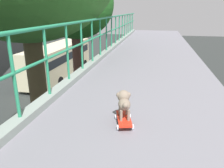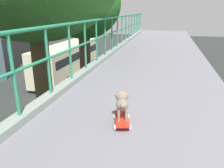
% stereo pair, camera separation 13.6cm
% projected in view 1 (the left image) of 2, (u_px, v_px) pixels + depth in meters
% --- Properties ---
extents(city_bus, '(2.74, 10.94, 3.27)m').
position_uv_depth(city_bus, '(60.00, 59.00, 21.90)').
color(city_bus, beige).
rests_on(city_bus, ground).
extents(roadside_tree_far, '(3.78, 3.78, 8.51)m').
position_uv_depth(roadside_tree_far, '(76.00, 7.00, 10.83)').
color(roadside_tree_far, brown).
rests_on(roadside_tree_far, ground).
extents(toy_skateboard, '(0.30, 0.48, 0.09)m').
position_uv_depth(toy_skateboard, '(124.00, 119.00, 2.87)').
color(toy_skateboard, red).
rests_on(toy_skateboard, overpass_deck).
extents(small_dog, '(0.23, 0.37, 0.34)m').
position_uv_depth(small_dog, '(124.00, 101.00, 2.84)').
color(small_dog, gray).
rests_on(small_dog, toy_skateboard).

